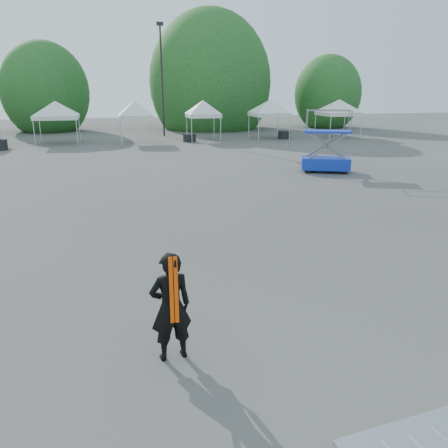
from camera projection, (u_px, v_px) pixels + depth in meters
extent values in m
plane|color=#474442|center=(197.00, 276.00, 10.51)|extent=(120.00, 120.00, 0.00)
cylinder|color=black|center=(162.00, 83.00, 39.40)|extent=(0.16, 0.16, 9.50)
cube|color=black|center=(160.00, 24.00, 37.94)|extent=(0.60, 0.25, 0.30)
cylinder|color=#382314|center=(49.00, 120.00, 45.31)|extent=(0.36, 0.36, 2.27)
ellipsoid|color=#1A4B19|center=(46.00, 92.00, 44.47)|extent=(4.16, 4.16, 4.78)
cylinder|color=#382314|center=(211.00, 115.00, 48.28)|extent=(0.36, 0.36, 2.80)
ellipsoid|color=#1A4B19|center=(210.00, 83.00, 47.25)|extent=(5.12, 5.12, 5.89)
cylinder|color=#382314|center=(326.00, 118.00, 49.58)|extent=(0.36, 0.36, 2.10)
ellipsoid|color=#1A4B19|center=(328.00, 94.00, 48.81)|extent=(3.84, 3.84, 4.42)
cylinder|color=silver|center=(0.00, 131.00, 35.04)|extent=(0.06, 0.06, 2.00)
cylinder|color=silver|center=(34.00, 133.00, 33.31)|extent=(0.06, 0.06, 2.00)
cylinder|color=silver|center=(77.00, 132.00, 34.04)|extent=(0.06, 0.06, 2.00)
cylinder|color=silver|center=(40.00, 130.00, 36.20)|extent=(0.06, 0.06, 2.00)
cylinder|color=silver|center=(80.00, 129.00, 36.93)|extent=(0.06, 0.06, 2.00)
cube|color=silver|center=(57.00, 117.00, 34.79)|extent=(3.32, 3.32, 0.30)
pyramid|color=silver|center=(55.00, 101.00, 34.42)|extent=(4.70, 4.70, 1.10)
cylinder|color=silver|center=(121.00, 132.00, 34.13)|extent=(0.06, 0.06, 2.00)
cylinder|color=silver|center=(153.00, 131.00, 34.71)|extent=(0.06, 0.06, 2.00)
cylinder|color=silver|center=(121.00, 129.00, 36.41)|extent=(0.06, 0.06, 2.00)
cylinder|color=silver|center=(150.00, 129.00, 36.99)|extent=(0.06, 0.06, 2.00)
cube|color=silver|center=(136.00, 117.00, 35.24)|extent=(2.66, 2.66, 0.30)
pyramid|color=silver|center=(135.00, 101.00, 34.86)|extent=(3.76, 3.76, 1.10)
cylinder|color=silver|center=(192.00, 130.00, 35.73)|extent=(0.06, 0.06, 2.00)
cylinder|color=silver|center=(221.00, 130.00, 36.30)|extent=(0.06, 0.06, 2.00)
cylinder|color=silver|center=(187.00, 128.00, 38.00)|extent=(0.06, 0.06, 2.00)
cylinder|color=silver|center=(214.00, 127.00, 38.57)|extent=(0.06, 0.06, 2.00)
cube|color=silver|center=(203.00, 116.00, 36.83)|extent=(2.65, 2.65, 0.30)
pyramid|color=silver|center=(203.00, 100.00, 36.45)|extent=(3.74, 3.74, 1.10)
cylinder|color=silver|center=(259.00, 129.00, 37.01)|extent=(0.06, 0.06, 2.00)
cylinder|color=silver|center=(290.00, 128.00, 37.67)|extent=(0.06, 0.06, 2.00)
cylinder|color=silver|center=(249.00, 126.00, 39.62)|extent=(0.06, 0.06, 2.00)
cylinder|color=silver|center=(278.00, 125.00, 40.28)|extent=(0.06, 0.06, 2.00)
cube|color=silver|center=(269.00, 114.00, 38.32)|extent=(3.02, 3.02, 0.30)
pyramid|color=silver|center=(270.00, 100.00, 37.95)|extent=(4.27, 4.27, 1.10)
cylinder|color=silver|center=(330.00, 128.00, 37.88)|extent=(0.06, 0.06, 2.00)
cylinder|color=silver|center=(361.00, 127.00, 38.58)|extent=(0.06, 0.06, 2.00)
cylinder|color=silver|center=(315.00, 125.00, 40.65)|extent=(0.06, 0.06, 2.00)
cylinder|color=silver|center=(344.00, 124.00, 41.35)|extent=(0.06, 0.06, 2.00)
cube|color=silver|center=(338.00, 114.00, 39.29)|extent=(3.20, 3.20, 0.30)
pyramid|color=silver|center=(340.00, 99.00, 38.92)|extent=(4.52, 4.52, 1.10)
imported|color=black|center=(171.00, 307.00, 7.06)|extent=(0.74, 0.54, 1.88)
cube|color=#FF4B05|center=(171.00, 291.00, 6.78)|extent=(0.15, 0.03, 1.13)
cube|color=#0D34AA|center=(325.00, 163.00, 23.30)|extent=(2.79, 2.11, 0.63)
cube|color=#0D34AA|center=(328.00, 132.00, 22.80)|extent=(2.68, 2.02, 0.10)
cylinder|color=black|center=(308.00, 170.00, 23.02)|extent=(0.41, 0.29, 0.38)
cylinder|color=black|center=(344.00, 171.00, 22.77)|extent=(0.41, 0.29, 0.38)
cylinder|color=black|center=(307.00, 166.00, 24.01)|extent=(0.41, 0.29, 0.38)
cylinder|color=black|center=(342.00, 167.00, 23.75)|extent=(0.41, 0.29, 0.38)
cube|color=black|center=(189.00, 138.00, 36.28)|extent=(1.02, 0.90, 0.66)
cube|color=black|center=(284.00, 135.00, 38.50)|extent=(1.00, 0.87, 0.67)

